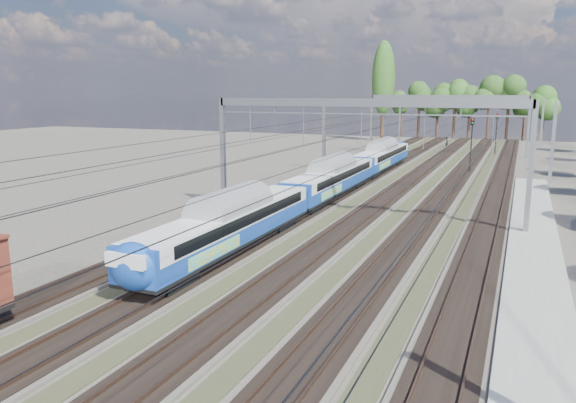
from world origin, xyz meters
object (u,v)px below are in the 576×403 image
at_px(emu_train, 331,175).
at_px(worker, 447,142).
at_px(signal_near, 472,139).
at_px(signal_far, 497,129).

distance_m(emu_train, worker, 53.63).
height_order(emu_train, signal_near, signal_near).
xyz_separation_m(emu_train, worker, (3.28, 53.51, -1.40)).
relative_size(worker, signal_far, 0.29).
relative_size(emu_train, signal_near, 8.72).
distance_m(emu_train, signal_near, 23.97).
height_order(emu_train, signal_far, signal_far).
bearing_deg(signal_near, worker, 120.58).
bearing_deg(signal_far, worker, 148.71).
height_order(emu_train, worker, emu_train).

